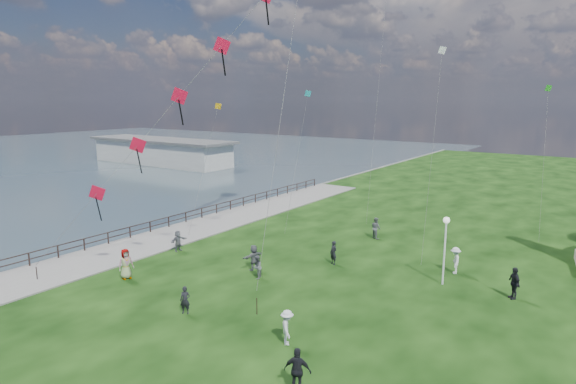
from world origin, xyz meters
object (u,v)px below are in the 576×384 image
Objects in this scene: person_7 at (376,228)px; pier_pavilion at (161,151)px; person_3 at (298,370)px; person_11 at (254,257)px; lamppost at (445,236)px; person_2 at (287,327)px; person_0 at (185,300)px; person_5 at (178,241)px; person_8 at (455,260)px; person_10 at (126,264)px; person_1 at (257,267)px; person_9 at (514,283)px; person_6 at (333,253)px.

pier_pavilion is at bearing 7.25° from person_7.
person_3 reaches higher than person_11.
lamppost is 14.19m from person_3.
lamppost reaches higher than person_11.
person_7 reaches higher than person_11.
lamppost is 11.97m from person_2.
pier_pavilion is 20.46× the size of person_0.
person_3 is 1.17× the size of person_5.
person_11 is (-10.97, -6.81, -0.02)m from person_8.
person_0 is 0.77× the size of person_10.
person_1 is at bearing -39.24° from person_10.
pier_pavilion is 17.44× the size of person_8.
lamppost is at bearing -26.45° from pier_pavilion.
person_11 is at bearing 69.76° from person_0.
person_9 is at bearing -73.05° from person_2.
pier_pavilion is 17.81× the size of person_11.
person_11 is (-1.15, 1.10, 0.11)m from person_1.
person_11 is at bearing -77.91° from person_8.
person_11 reaches higher than person_5.
person_3 is (-1.19, -13.98, -2.11)m from lamppost.
person_0 is (49.38, -41.03, -1.11)m from pier_pavilion.
person_6 is 13.35m from person_10.
person_9 is (11.06, 0.77, 0.11)m from person_6.
person_3 is 0.98× the size of person_9.
person_0 is 0.87× the size of person_11.
person_7 is at bearing 172.24° from person_11.
person_0 is 17.04m from person_8.
person_8 is (59.19, -27.09, -0.98)m from pier_pavilion.
person_1 is (49.36, -35.00, -1.10)m from pier_pavilion.
pier_pavilion reaches higher than person_0.
person_9 reaches higher than person_2.
pier_pavilion reaches higher than person_2.
person_11 is at bearing 7.75° from person_2.
person_1 is at bearing 60.65° from person_0.
person_0 is at bearing -34.76° from person_3.
person_9 is at bearing 28.21° from person_6.
person_8 is (18.00, 6.88, 0.09)m from person_5.
person_3 reaches higher than person_5.
person_8 is at bearing -36.75° from person_10.
person_5 is 0.84× the size of person_9.
lamppost is 19.48m from person_10.
pier_pavilion is 68.82m from person_2.
person_5 is at bearing 109.77° from person_0.
person_8 is at bearing 46.33° from person_6.
person_10 reaches higher than person_5.
pier_pavilion reaches higher than person_7.
person_0 is at bearing -54.87° from person_8.
person_2 is at bearing 57.22° from person_11.
person_6 reaches higher than person_5.
person_11 is (-9.74, 9.51, -0.06)m from person_3.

